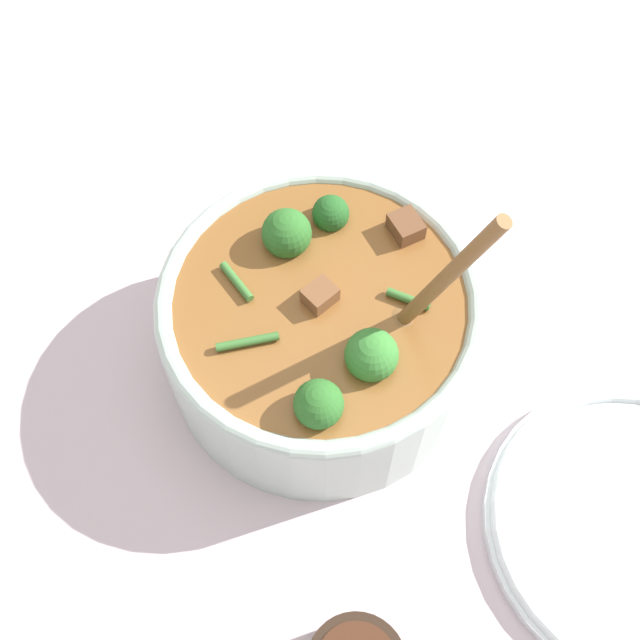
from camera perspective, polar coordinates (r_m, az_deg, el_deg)
The scene contains 3 objects.
ground_plane at distance 0.75m, azimuth -0.00°, elevation -2.72°, with size 4.00×4.00×0.00m, color silver.
stew_bowl at distance 0.69m, azimuth 0.03°, elevation -0.31°, with size 0.27×0.27×0.26m.
empty_plate at distance 0.73m, azimuth 21.69°, elevation -13.53°, with size 0.25×0.25×0.02m.
Camera 1 is at (-0.27, 0.19, 0.67)m, focal length 45.00 mm.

